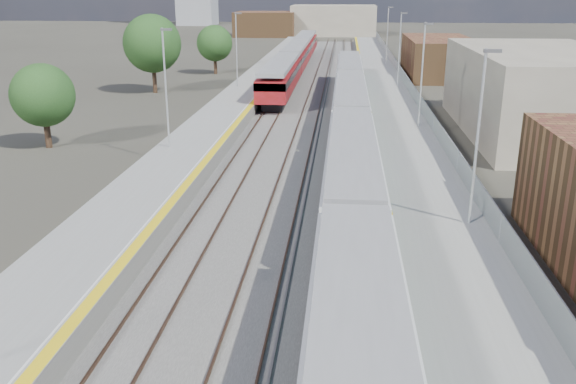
# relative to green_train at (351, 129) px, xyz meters

# --- Properties ---
(ground) EXTENTS (320.00, 320.00, 0.00)m
(ground) POSITION_rel_green_train_xyz_m (-1.50, 14.42, -2.08)
(ground) COLOR #47443A
(ground) RESTS_ON ground
(ballast_bed) EXTENTS (10.50, 155.00, 0.06)m
(ballast_bed) POSITION_rel_green_train_xyz_m (-3.75, 16.92, -2.05)
(ballast_bed) COLOR #565451
(ballast_bed) RESTS_ON ground
(tracks) EXTENTS (8.96, 160.00, 0.17)m
(tracks) POSITION_rel_green_train_xyz_m (-3.15, 18.60, -1.98)
(tracks) COLOR #4C3323
(tracks) RESTS_ON ground
(platform_right) EXTENTS (4.70, 155.00, 8.52)m
(platform_right) POSITION_rel_green_train_xyz_m (3.78, 16.91, -1.55)
(platform_right) COLOR slate
(platform_right) RESTS_ON ground
(platform_left) EXTENTS (4.30, 155.00, 8.52)m
(platform_left) POSITION_rel_green_train_xyz_m (-10.55, 16.91, -1.57)
(platform_left) COLOR slate
(platform_left) RESTS_ON ground
(green_train) EXTENTS (2.69, 74.95, 2.96)m
(green_train) POSITION_rel_green_train_xyz_m (0.00, 0.00, 0.00)
(green_train) COLOR black
(green_train) RESTS_ON ground
(red_train) EXTENTS (2.89, 58.51, 3.64)m
(red_train) POSITION_rel_green_train_xyz_m (-7.00, 43.08, 0.07)
(red_train) COLOR black
(red_train) RESTS_ON ground
(tree_a) EXTENTS (4.39, 4.39, 5.94)m
(tree_a) POSITION_rel_green_train_xyz_m (-21.39, 1.44, 1.65)
(tree_a) COLOR #382619
(tree_a) RESTS_ON ground
(tree_b) EXTENTS (6.13, 6.13, 8.30)m
(tree_b) POSITION_rel_green_train_xyz_m (-21.00, 25.70, 3.14)
(tree_b) COLOR #382619
(tree_b) RESTS_ON ground
(tree_c) EXTENTS (4.67, 4.67, 6.33)m
(tree_c) POSITION_rel_green_train_xyz_m (-17.60, 41.52, 1.90)
(tree_c) COLOR #382619
(tree_c) RESTS_ON ground
(tree_d) EXTENTS (3.91, 3.91, 5.31)m
(tree_d) POSITION_rel_green_train_xyz_m (21.98, 33.88, 1.25)
(tree_d) COLOR #382619
(tree_d) RESTS_ON ground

